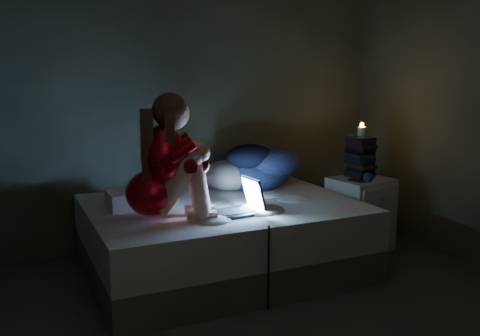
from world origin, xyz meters
TOP-DOWN VIEW (x-y plane):
  - floor at (0.00, 0.00)m, footprint 3.60×3.80m
  - wall_back at (0.00, 1.91)m, footprint 3.60×0.02m
  - bed at (-0.05, 1.10)m, footprint 1.93×1.45m
  - pillow at (-0.65, 1.25)m, footprint 0.41×0.29m
  - woman at (-0.64, 0.86)m, footprint 0.58×0.45m
  - laptop at (-0.11, 0.76)m, footprint 0.38×0.28m
  - clothes_pile at (0.39, 1.45)m, footprint 0.81×0.73m
  - nightstand at (1.21, 1.08)m, footprint 0.52×0.47m
  - book_stack at (1.24, 1.14)m, footprint 0.19×0.25m
  - candle at (1.24, 1.14)m, footprint 0.07×0.07m
  - phone at (1.09, 1.02)m, footprint 0.09×0.15m
  - blue_orb at (1.13, 0.94)m, footprint 0.08×0.08m

SIDE VIEW (x-z plane):
  - floor at x=0.00m, z-range -0.02..0.00m
  - bed at x=-0.05m, z-range 0.00..0.53m
  - nightstand at x=1.21m, z-range 0.00..0.61m
  - pillow at x=-0.65m, z-range 0.53..0.65m
  - phone at x=1.09m, z-range 0.61..0.62m
  - blue_orb at x=1.13m, z-range 0.61..0.69m
  - laptop at x=-0.11m, z-range 0.53..0.79m
  - clothes_pile at x=0.39m, z-range 0.53..0.93m
  - book_stack at x=1.24m, z-range 0.61..0.96m
  - woman at x=-0.64m, z-range 0.53..1.36m
  - candle at x=1.24m, z-range 0.96..1.04m
  - wall_back at x=0.00m, z-range 0.00..2.60m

